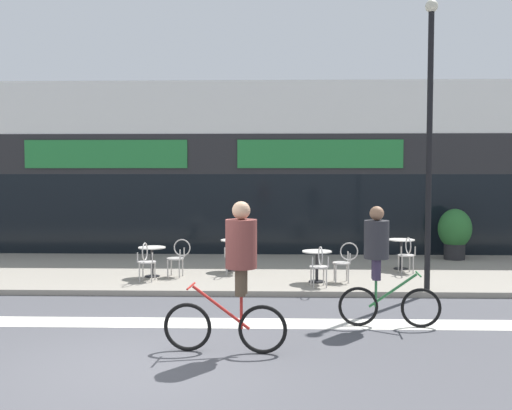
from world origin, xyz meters
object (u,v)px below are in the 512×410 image
cafe_chair_2_near (319,264)px  cyclist_0 (380,258)px  cafe_chair_3_near (407,252)px  cyclist_1 (237,265)px  lamp_post (430,127)px  bistro_table_0 (152,256)px  cafe_chair_2_side (345,259)px  bistro_table_3 (401,248)px  cafe_chair_0_near (146,259)px  bistro_table_1 (234,249)px  cafe_chair_1_near (232,253)px  planter_pot (455,232)px  bistro_table_2 (317,260)px  cafe_chair_0_side (178,255)px

cafe_chair_2_near → cyclist_0: cyclist_0 is taller
cafe_chair_2_near → cafe_chair_3_near: (2.27, 1.82, 0.00)m
cyclist_1 → lamp_post: bearing=-127.3°
cafe_chair_2_near → lamp_post: bearing=-101.3°
bistro_table_0 → cafe_chair_2_side: cafe_chair_2_side is taller
bistro_table_3 → cafe_chair_0_near: cafe_chair_0_near is taller
cafe_chair_0_near → cafe_chair_2_near: bearing=-94.4°
cyclist_0 → bistro_table_0: bearing=144.0°
bistro_table_3 → cafe_chair_2_near: cafe_chair_2_near is taller
bistro_table_1 → cafe_chair_0_near: 2.45m
cafe_chair_1_near → cyclist_0: size_ratio=0.44×
bistro_table_3 → lamp_post: (-0.00, -2.58, 2.88)m
planter_pot → cafe_chair_1_near: bearing=-156.1°
cafe_chair_0_near → cyclist_0: 5.74m
cafe_chair_0_near → cafe_chair_1_near: 2.11m
bistro_table_2 → cafe_chair_2_near: size_ratio=0.78×
bistro_table_3 → bistro_table_1: bearing=-175.7°
bistro_table_1 → cafe_chair_0_side: size_ratio=0.86×
cyclist_1 → planter_pot: bearing=-118.6°
bistro_table_1 → cafe_chair_0_side: bearing=-143.0°
bistro_table_0 → lamp_post: lamp_post is taller
lamp_post → bistro_table_2: bearing=161.4°
bistro_table_2 → bistro_table_3: bearing=38.7°
cafe_chair_2_near → cafe_chair_2_side: (0.62, 0.63, 0.00)m
bistro_table_3 → cafe_chair_0_side: 5.63m
cafe_chair_2_near → planter_pot: (4.13, 4.20, 0.26)m
cyclist_0 → lamp_post: bearing=65.0°
bistro_table_0 → cafe_chair_1_near: 1.91m
cafe_chair_2_side → planter_pot: 5.02m
bistro_table_3 → cafe_chair_2_near: 3.33m
cafe_chair_2_near → cafe_chair_3_near: size_ratio=1.00×
bistro_table_1 → bistro_table_3: bearing=4.3°
bistro_table_0 → planter_pot: size_ratio=0.49×
cafe_chair_1_near → bistro_table_2: bearing=-113.1°
cafe_chair_0_near → cafe_chair_1_near: (1.89, 0.94, 0.00)m
bistro_table_1 → bistro_table_3: bistro_table_1 is taller
cafe_chair_2_side → cyclist_1: size_ratio=0.41×
planter_pot → cyclist_0: size_ratio=0.70×
bistro_table_0 → planter_pot: 8.54m
cafe_chair_0_side → cafe_chair_3_near: bearing=-166.0°
cafe_chair_2_side → bistro_table_3: bearing=-132.9°
bistro_table_0 → cafe_chair_3_near: size_ratio=0.78×
cafe_chair_2_near → lamp_post: lamp_post is taller
lamp_post → cafe_chair_3_near: bearing=89.8°
bistro_table_1 → cafe_chair_2_side: bearing=-30.1°
cafe_chair_1_near → lamp_post: bearing=-110.3°
cafe_chair_1_near → cafe_chair_2_near: size_ratio=1.00×
cafe_chair_0_side → planter_pot: bearing=-150.3°
bistro_table_3 → cafe_chair_1_near: size_ratio=0.85×
bistro_table_1 → cafe_chair_3_near: cafe_chair_3_near is taller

